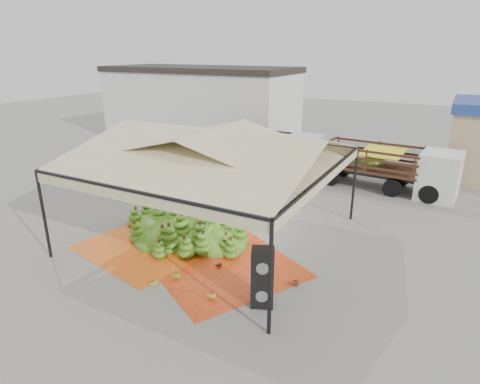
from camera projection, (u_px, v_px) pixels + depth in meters
The scene contains 17 objects.
ground at pixel (216, 236), 14.90m from camera, with size 90.00×90.00×0.00m, color slate.
canopy_tent at pixel (214, 149), 13.79m from camera, with size 8.10×8.10×4.00m.
building_white at pixel (201, 104), 30.09m from camera, with size 14.30×6.30×5.40m.
tarp_left at pixel (150, 245), 14.20m from camera, with size 4.17×3.97×0.01m, color #E05915.
tarp_right at pixel (226, 268), 12.72m from camera, with size 3.95×4.15×0.01m, color #CB5413.
banana_heap at pixel (188, 219), 14.90m from camera, with size 5.48×4.50×1.17m, color #427B19.
hand_yellow_a at pixel (211, 293), 11.22m from camera, with size 0.42×0.34×0.19m, color #AFA223.
hand_yellow_b at pixel (151, 281), 11.77m from camera, with size 0.49×0.40×0.22m, color gold.
hand_red_a at pixel (217, 263), 12.81m from camera, with size 0.40×0.33×0.18m, color #5C2315.
hand_red_b at pixel (292, 281), 11.78m from camera, with size 0.48×0.39×0.22m, color #521F12.
hand_green at pixel (175, 273), 12.18m from camera, with size 0.49×0.40×0.22m, color #577E1A.
hanging_bunches at pixel (232, 159), 15.24m from camera, with size 1.74×0.24×0.20m.
speaker_stack at pixel (262, 277), 10.63m from camera, with size 0.76×0.72×1.66m.
banana_leaves at pixel (205, 206), 17.81m from camera, with size 0.96×1.36×3.70m, color #297A20, non-canonical shape.
vendor at pixel (260, 195), 16.92m from camera, with size 0.55×0.36×1.51m, color gray.
truck_left at pixel (268, 147), 22.67m from camera, with size 6.46×2.53×2.18m.
truck_right at pixel (394, 164), 19.37m from camera, with size 6.44×2.64×2.16m.
Camera 1 is at (7.25, -11.42, 6.52)m, focal length 30.00 mm.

